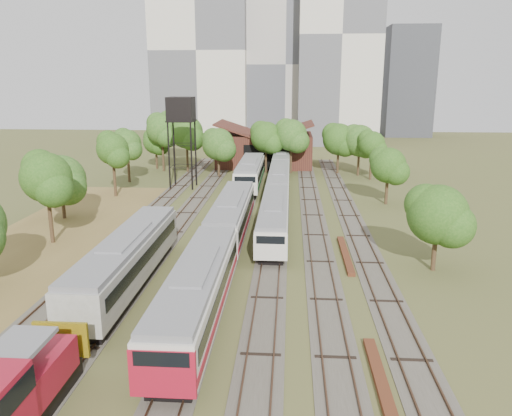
# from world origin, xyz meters

# --- Properties ---
(ground) EXTENTS (240.00, 240.00, 0.00)m
(ground) POSITION_xyz_m (0.00, 0.00, 0.00)
(ground) COLOR #475123
(ground) RESTS_ON ground
(dry_grass_patch) EXTENTS (14.00, 60.00, 0.04)m
(dry_grass_patch) POSITION_xyz_m (-18.00, 8.00, 0.02)
(dry_grass_patch) COLOR brown
(dry_grass_patch) RESTS_ON ground
(tracks) EXTENTS (24.60, 80.00, 0.19)m
(tracks) POSITION_xyz_m (-0.67, 25.00, 0.04)
(tracks) COLOR #4C473D
(tracks) RESTS_ON ground
(railcar_red_set) EXTENTS (3.00, 34.58, 3.71)m
(railcar_red_set) POSITION_xyz_m (-2.00, 8.03, 1.96)
(railcar_red_set) COLOR black
(railcar_red_set) RESTS_ON ground
(railcar_green_set) EXTENTS (2.68, 52.08, 3.31)m
(railcar_green_set) POSITION_xyz_m (2.00, 34.59, 1.75)
(railcar_green_set) COLOR black
(railcar_green_set) RESTS_ON ground
(railcar_rear) EXTENTS (3.07, 16.07, 3.80)m
(railcar_rear) POSITION_xyz_m (-2.00, 38.82, 2.01)
(railcar_rear) COLOR black
(railcar_rear) RESTS_ON ground
(shunter_locomotive) EXTENTS (2.88, 8.10, 3.77)m
(shunter_locomotive) POSITION_xyz_m (-8.00, -10.92, 1.82)
(shunter_locomotive) COLOR black
(shunter_locomotive) RESTS_ON ground
(old_grey_coach) EXTENTS (3.01, 18.00, 3.72)m
(old_grey_coach) POSITION_xyz_m (-8.00, 4.57, 2.03)
(old_grey_coach) COLOR black
(old_grey_coach) RESTS_ON ground
(water_tower) EXTENTS (3.55, 3.55, 12.28)m
(water_tower) POSITION_xyz_m (-11.29, 38.85, 10.36)
(water_tower) COLOR black
(water_tower) RESTS_ON ground
(rail_pile_near) EXTENTS (0.61, 9.09, 0.30)m
(rail_pile_near) POSITION_xyz_m (8.00, -6.91, 0.15)
(rail_pile_near) COLOR brown
(rail_pile_near) RESTS_ON ground
(rail_pile_far) EXTENTS (0.57, 9.19, 0.30)m
(rail_pile_far) POSITION_xyz_m (8.20, 12.07, 0.15)
(rail_pile_far) COLOR brown
(rail_pile_far) RESTS_ON ground
(maintenance_shed) EXTENTS (16.45, 11.55, 7.58)m
(maintenance_shed) POSITION_xyz_m (-1.00, 57.98, 2.91)
(maintenance_shed) COLOR #3D1B16
(maintenance_shed) RESTS_ON ground
(tree_band_left) EXTENTS (7.83, 75.95, 9.07)m
(tree_band_left) POSITION_xyz_m (-19.15, 29.22, 5.28)
(tree_band_left) COLOR #382616
(tree_band_left) RESTS_ON ground
(tree_band_far) EXTENTS (36.17, 8.92, 9.25)m
(tree_band_far) POSITION_xyz_m (-1.79, 50.34, 5.83)
(tree_band_far) COLOR #382616
(tree_band_far) RESTS_ON ground
(tree_band_right) EXTENTS (4.96, 41.23, 7.21)m
(tree_band_right) POSITION_xyz_m (14.95, 25.47, 4.74)
(tree_band_right) COLOR #382616
(tree_band_right) RESTS_ON ground
(tower_left) EXTENTS (22.00, 16.00, 42.00)m
(tower_left) POSITION_xyz_m (-18.00, 95.00, 21.00)
(tower_left) COLOR beige
(tower_left) RESTS_ON ground
(tower_centre) EXTENTS (20.00, 18.00, 36.00)m
(tower_centre) POSITION_xyz_m (2.00, 100.00, 18.00)
(tower_centre) COLOR #ADA59D
(tower_centre) RESTS_ON ground
(tower_right) EXTENTS (18.00, 16.00, 48.00)m
(tower_right) POSITION_xyz_m (14.00, 92.00, 24.00)
(tower_right) COLOR beige
(tower_right) RESTS_ON ground
(tower_far_right) EXTENTS (12.00, 12.00, 28.00)m
(tower_far_right) POSITION_xyz_m (34.00, 110.00, 14.00)
(tower_far_right) COLOR #393A40
(tower_far_right) RESTS_ON ground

